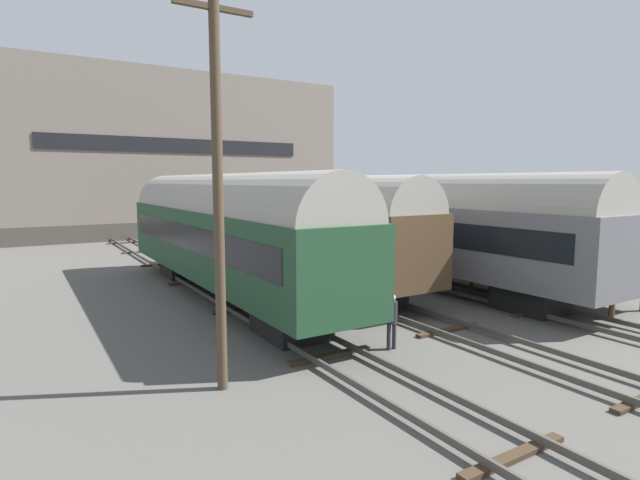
{
  "coord_description": "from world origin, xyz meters",
  "views": [
    {
      "loc": [
        -11.79,
        -14.27,
        4.87
      ],
      "look_at": [
        0.0,
        4.99,
        2.2
      ],
      "focal_mm": 28.0,
      "sensor_mm": 36.0,
      "label": 1
    }
  ],
  "objects_px": {
    "train_car_green": "(223,229)",
    "train_car_grey": "(420,222)",
    "person_worker": "(392,316)",
    "utility_pole": "(218,173)",
    "train_car_brown": "(304,223)",
    "bench": "(533,260)"
  },
  "relations": [
    {
      "from": "train_car_brown",
      "to": "train_car_green",
      "type": "xyz_separation_m",
      "value": [
        -4.57,
        -1.22,
        0.03
      ]
    },
    {
      "from": "train_car_brown",
      "to": "train_car_grey",
      "type": "relative_size",
      "value": 0.87
    },
    {
      "from": "train_car_grey",
      "to": "utility_pole",
      "type": "distance_m",
      "value": 14.32
    },
    {
      "from": "person_worker",
      "to": "utility_pole",
      "type": "distance_m",
      "value": 6.59
    },
    {
      "from": "utility_pole",
      "to": "train_car_brown",
      "type": "bearing_deg",
      "value": 51.47
    },
    {
      "from": "person_worker",
      "to": "train_car_grey",
      "type": "bearing_deg",
      "value": 42.83
    },
    {
      "from": "person_worker",
      "to": "train_car_green",
      "type": "bearing_deg",
      "value": 102.38
    },
    {
      "from": "train_car_green",
      "to": "train_car_grey",
      "type": "bearing_deg",
      "value": -11.47
    },
    {
      "from": "train_car_green",
      "to": "train_car_grey",
      "type": "xyz_separation_m",
      "value": [
        9.13,
        -1.85,
        0.03
      ]
    },
    {
      "from": "bench",
      "to": "person_worker",
      "type": "distance_m",
      "value": 10.13
    },
    {
      "from": "train_car_brown",
      "to": "train_car_grey",
      "type": "distance_m",
      "value": 5.5
    },
    {
      "from": "train_car_grey",
      "to": "person_worker",
      "type": "xyz_separation_m",
      "value": [
        -7.25,
        -6.72,
        -1.97
      ]
    },
    {
      "from": "train_car_green",
      "to": "train_car_brown",
      "type": "bearing_deg",
      "value": 14.97
    },
    {
      "from": "train_car_green",
      "to": "train_car_grey",
      "type": "distance_m",
      "value": 9.32
    },
    {
      "from": "train_car_grey",
      "to": "person_worker",
      "type": "distance_m",
      "value": 10.08
    },
    {
      "from": "train_car_brown",
      "to": "bench",
      "type": "height_order",
      "value": "train_car_brown"
    },
    {
      "from": "train_car_brown",
      "to": "bench",
      "type": "bearing_deg",
      "value": -45.89
    },
    {
      "from": "person_worker",
      "to": "utility_pole",
      "type": "xyz_separation_m",
      "value": [
        -5.18,
        -0.08,
        4.07
      ]
    },
    {
      "from": "train_car_green",
      "to": "person_worker",
      "type": "bearing_deg",
      "value": -77.62
    },
    {
      "from": "train_car_brown",
      "to": "person_worker",
      "type": "height_order",
      "value": "train_car_brown"
    },
    {
      "from": "train_car_grey",
      "to": "person_worker",
      "type": "relative_size",
      "value": 11.41
    },
    {
      "from": "train_car_green",
      "to": "utility_pole",
      "type": "height_order",
      "value": "utility_pole"
    }
  ]
}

